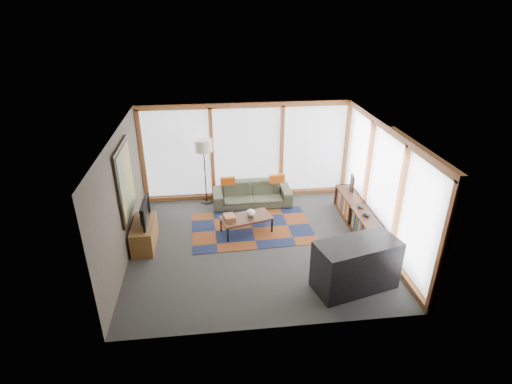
{
  "coord_description": "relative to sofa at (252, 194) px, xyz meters",
  "views": [
    {
      "loc": [
        -0.9,
        -7.4,
        4.89
      ],
      "look_at": [
        0.0,
        0.4,
        1.1
      ],
      "focal_mm": 28.0,
      "sensor_mm": 36.0,
      "label": 1
    }
  ],
  "objects": [
    {
      "name": "bowl_b",
      "position": [
        2.35,
        -1.57,
        0.31
      ],
      "size": [
        0.18,
        0.18,
        0.07
      ],
      "primitive_type": "ellipsoid",
      "rotation": [
        0.0,
        0.0,
        -0.26
      ],
      "color": "black",
      "rests_on": "bookshelf"
    },
    {
      "name": "bookshelf",
      "position": [
        2.35,
        -1.38,
        -0.01
      ],
      "size": [
        0.41,
        2.26,
        0.57
      ],
      "primitive_type": null,
      "color": "#321A0E",
      "rests_on": "ground"
    },
    {
      "name": "tv_console",
      "position": [
        -2.55,
        -1.68,
        -0.02
      ],
      "size": [
        0.46,
        1.11,
        0.55
      ],
      "primitive_type": "cube",
      "color": "brown",
      "rests_on": "ground"
    },
    {
      "name": "pillow_right",
      "position": [
        0.65,
        -0.0,
        0.41
      ],
      "size": [
        0.41,
        0.18,
        0.22
      ],
      "primitive_type": "cube",
      "rotation": [
        0.0,
        0.0,
        0.17
      ],
      "color": "#B1490D",
      "rests_on": "sofa"
    },
    {
      "name": "coffee_table",
      "position": [
        -0.28,
        -1.38,
        -0.1
      ],
      "size": [
        1.27,
        0.87,
        0.39
      ],
      "primitive_type": null,
      "rotation": [
        0.0,
        0.0,
        0.27
      ],
      "color": "#321A0E",
      "rests_on": "ground"
    },
    {
      "name": "ground",
      "position": [
        -0.08,
        -1.95,
        -0.3
      ],
      "size": [
        5.5,
        5.5,
        0.0
      ],
      "primitive_type": "plane",
      "color": "#32322F",
      "rests_on": "ground"
    },
    {
      "name": "room_envelope",
      "position": [
        0.42,
        -1.39,
        1.24
      ],
      "size": [
        5.52,
        5.02,
        2.62
      ],
      "color": "#403930",
      "rests_on": "ground"
    },
    {
      "name": "bowl_a",
      "position": [
        2.34,
        -1.95,
        0.32
      ],
      "size": [
        0.22,
        0.22,
        0.09
      ],
      "primitive_type": "ellipsoid",
      "rotation": [
        0.0,
        0.0,
        0.26
      ],
      "color": "black",
      "rests_on": "bookshelf"
    },
    {
      "name": "sofa",
      "position": [
        0.0,
        0.0,
        0.0
      ],
      "size": [
        2.04,
        0.81,
        0.59
      ],
      "primitive_type": "imported",
      "rotation": [
        0.0,
        0.0,
        0.01
      ],
      "color": "#3C3F2D",
      "rests_on": "ground"
    },
    {
      "name": "vase",
      "position": [
        -0.18,
        -1.35,
        0.18
      ],
      "size": [
        0.21,
        0.21,
        0.18
      ],
      "primitive_type": "ellipsoid",
      "rotation": [
        0.0,
        0.0,
        0.05
      ],
      "color": "silver",
      "rests_on": "coffee_table"
    },
    {
      "name": "shelf_picture",
      "position": [
        2.45,
        -0.63,
        0.47
      ],
      "size": [
        0.08,
        0.31,
        0.4
      ],
      "primitive_type": "cube",
      "rotation": [
        0.0,
        0.0,
        -0.14
      ],
      "color": "black",
      "rests_on": "bookshelf"
    },
    {
      "name": "rug",
      "position": [
        -0.14,
        -1.25,
        -0.29
      ],
      "size": [
        2.87,
        1.91,
        0.01
      ],
      "primitive_type": "cube",
      "rotation": [
        0.0,
        0.0,
        0.04
      ],
      "color": "brown",
      "rests_on": "ground"
    },
    {
      "name": "book_stack",
      "position": [
        -0.67,
        -1.42,
        0.14
      ],
      "size": [
        0.28,
        0.33,
        0.1
      ],
      "primitive_type": "cube",
      "rotation": [
        0.0,
        0.0,
        0.17
      ],
      "color": "#955033",
      "rests_on": "coffee_table"
    },
    {
      "name": "pillow_left",
      "position": [
        -0.63,
        0.01,
        0.4
      ],
      "size": [
        0.38,
        0.14,
        0.2
      ],
      "primitive_type": "cube",
      "rotation": [
        0.0,
        0.0,
        0.07
      ],
      "color": "#B1490D",
      "rests_on": "sofa"
    },
    {
      "name": "floor_lamp",
      "position": [
        -1.2,
        0.26,
        0.58
      ],
      "size": [
        0.44,
        0.44,
        1.75
      ],
      "primitive_type": null,
      "color": "black",
      "rests_on": "ground"
    },
    {
      "name": "bar_counter",
      "position": [
        1.54,
        -3.57,
        0.19
      ],
      "size": [
        1.66,
        1.08,
        0.97
      ],
      "primitive_type": "cube",
      "rotation": [
        0.0,
        0.0,
        0.26
      ],
      "color": "black",
      "rests_on": "ground"
    },
    {
      "name": "television",
      "position": [
        -2.55,
        -1.65,
        0.51
      ],
      "size": [
        0.12,
        0.89,
        0.51
      ],
      "primitive_type": "imported",
      "rotation": [
        0.0,
        0.0,
        1.57
      ],
      "color": "black",
      "rests_on": "tv_console"
    }
  ]
}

